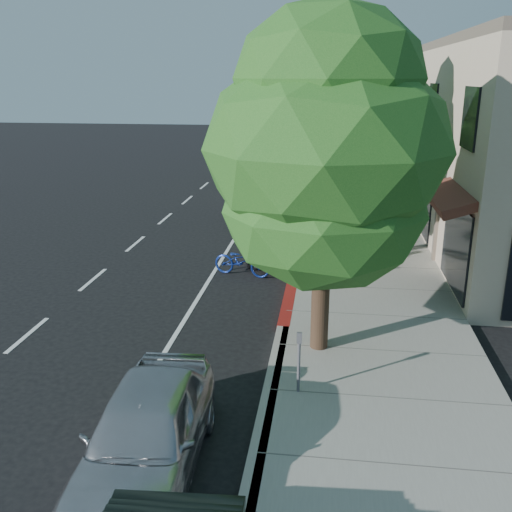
% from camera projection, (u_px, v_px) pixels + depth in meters
% --- Properties ---
extents(ground, '(120.00, 120.00, 0.00)m').
position_uv_depth(ground, '(286.00, 316.00, 15.08)').
color(ground, black).
rests_on(ground, ground).
extents(sidewalk, '(4.60, 56.00, 0.15)m').
position_uv_depth(sidewalk, '(361.00, 236.00, 22.33)').
color(sidewalk, gray).
rests_on(sidewalk, ground).
extents(curb, '(0.30, 56.00, 0.15)m').
position_uv_depth(curb, '(303.00, 234.00, 22.62)').
color(curb, '#9E998E').
rests_on(curb, ground).
extents(curb_red_segment, '(0.32, 4.00, 0.15)m').
position_uv_depth(curb_red_segment, '(289.00, 299.00, 16.00)').
color(curb_red_segment, maroon).
rests_on(curb_red_segment, ground).
extents(storefront_building, '(10.00, 36.00, 7.00)m').
position_uv_depth(storefront_building, '(498.00, 127.00, 29.84)').
color(storefront_building, beige).
rests_on(storefront_building, ground).
extents(street_tree_0, '(5.13, 5.13, 7.55)m').
position_uv_depth(street_tree_0, '(326.00, 153.00, 11.70)').
color(street_tree_0, black).
rests_on(street_tree_0, ground).
extents(street_tree_1, '(4.47, 4.47, 8.14)m').
position_uv_depth(street_tree_1, '(329.00, 108.00, 17.19)').
color(street_tree_1, black).
rests_on(street_tree_1, ground).
extents(street_tree_2, '(3.80, 3.80, 6.99)m').
position_uv_depth(street_tree_2, '(330.00, 118.00, 23.08)').
color(street_tree_2, black).
rests_on(street_tree_2, ground).
extents(street_tree_3, '(4.90, 4.90, 8.13)m').
position_uv_depth(street_tree_3, '(331.00, 97.00, 28.57)').
color(street_tree_3, black).
rests_on(street_tree_3, ground).
extents(street_tree_4, '(5.02, 5.02, 7.83)m').
position_uv_depth(street_tree_4, '(332.00, 98.00, 34.31)').
color(street_tree_4, black).
rests_on(street_tree_4, ground).
extents(street_tree_5, '(4.88, 4.88, 7.32)m').
position_uv_depth(street_tree_5, '(332.00, 100.00, 40.09)').
color(street_tree_5, black).
rests_on(street_tree_5, ground).
extents(cyclist, '(0.71, 0.81, 1.87)m').
position_uv_depth(cyclist, '(303.00, 249.00, 17.60)').
color(cyclist, white).
rests_on(cyclist, ground).
extents(bicycle, '(1.96, 1.08, 0.98)m').
position_uv_depth(bicycle, '(242.00, 261.00, 17.97)').
color(bicycle, navy).
rests_on(bicycle, ground).
extents(silver_suv, '(2.71, 5.40, 1.47)m').
position_uv_depth(silver_suv, '(285.00, 234.00, 20.12)').
color(silver_suv, '#A2A1A6').
rests_on(silver_suv, ground).
extents(dark_sedan, '(1.74, 4.89, 1.61)m').
position_uv_depth(dark_sedan, '(261.00, 193.00, 26.81)').
color(dark_sedan, black).
rests_on(dark_sedan, ground).
extents(white_pickup, '(2.52, 5.74, 1.64)m').
position_uv_depth(white_pickup, '(267.00, 182.00, 29.28)').
color(white_pickup, silver).
rests_on(white_pickup, ground).
extents(dark_suv_far, '(2.31, 5.47, 1.84)m').
position_uv_depth(dark_suv_far, '(290.00, 154.00, 39.36)').
color(dark_suv_far, black).
rests_on(dark_suv_far, ground).
extents(near_car_a, '(1.92, 4.38, 1.47)m').
position_uv_depth(near_car_a, '(146.00, 432.00, 8.92)').
color(near_car_a, '#B6B6BB').
rests_on(near_car_a, ground).
extents(pedestrian, '(1.02, 0.82, 1.97)m').
position_uv_depth(pedestrian, '(380.00, 194.00, 24.90)').
color(pedestrian, black).
rests_on(pedestrian, sidewalk).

